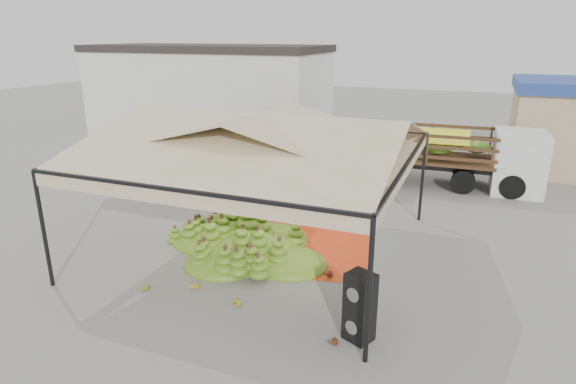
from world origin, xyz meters
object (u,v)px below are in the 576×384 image
at_px(vendor, 329,171).
at_px(truck_left, 304,141).
at_px(banana_heap, 249,236).
at_px(truck_right, 459,151).
at_px(speaker_stack, 360,307).

relative_size(vendor, truck_left, 0.25).
distance_m(banana_heap, vendor, 6.25).
bearing_deg(truck_right, banana_heap, -121.05).
distance_m(vendor, truck_right, 5.48).
bearing_deg(truck_right, speaker_stack, -97.62).
xyz_separation_m(banana_heap, truck_left, (-1.34, 8.29, 0.97)).
bearing_deg(speaker_stack, banana_heap, 169.02).
distance_m(speaker_stack, vendor, 9.65).
bearing_deg(banana_heap, truck_left, 99.18).
height_order(banana_heap, vendor, vendor).
xyz_separation_m(speaker_stack, truck_left, (-5.24, 11.09, 0.79)).
relative_size(speaker_stack, vendor, 0.84).
xyz_separation_m(vendor, truck_left, (-1.81, 2.07, 0.64)).
height_order(banana_heap, truck_left, truck_left).
relative_size(vendor, truck_right, 0.25).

